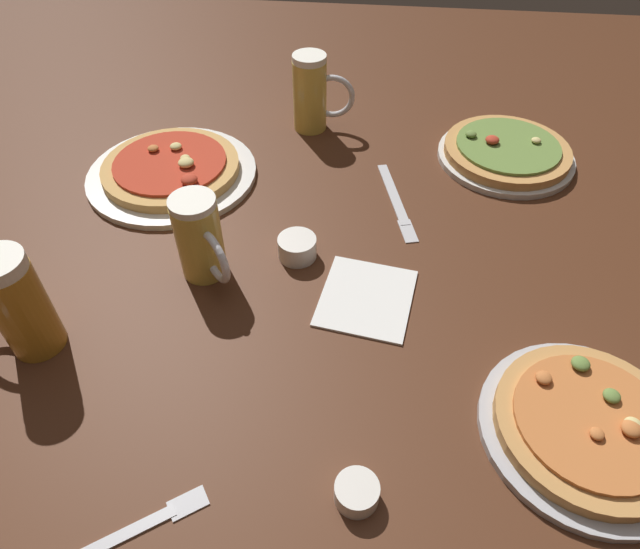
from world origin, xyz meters
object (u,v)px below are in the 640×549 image
at_px(beer_mug_amber, 312,93).
at_px(ramekin_butter, 357,492).
at_px(pizza_plate_side, 172,170).
at_px(napkin_folded, 366,297).
at_px(knife_right, 396,201).
at_px(pizza_plate_near, 589,426).
at_px(pizza_plate_far, 506,152).
at_px(beer_mug_pale, 16,304).
at_px(beer_mug_dark, 201,239).
at_px(fork_spare, 125,534).
at_px(ramekin_sauce, 297,247).

bearing_deg(beer_mug_amber, ramekin_butter, -79.67).
distance_m(pizza_plate_side, napkin_folded, 0.48).
bearing_deg(knife_right, napkin_folded, -99.84).
relative_size(pizza_plate_near, pizza_plate_far, 0.99).
relative_size(beer_mug_pale, knife_right, 0.73).
relative_size(beer_mug_pale, ramekin_butter, 3.19).
height_order(pizza_plate_near, beer_mug_pale, beer_mug_pale).
bearing_deg(beer_mug_dark, fork_spare, -88.20).
height_order(beer_mug_pale, napkin_folded, beer_mug_pale).
height_order(pizza_plate_side, napkin_folded, pizza_plate_side).
xyz_separation_m(pizza_plate_near, pizza_plate_far, (-0.03, 0.61, 0.00)).
bearing_deg(ramekin_butter, fork_spare, -164.49).
relative_size(pizza_plate_near, pizza_plate_side, 0.82).
bearing_deg(beer_mug_pale, knife_right, 36.91).
distance_m(pizza_plate_near, ramekin_butter, 0.30).
relative_size(pizza_plate_far, ramekin_sauce, 4.23).
distance_m(pizza_plate_side, beer_mug_dark, 0.29).
xyz_separation_m(beer_mug_amber, fork_spare, (-0.10, -0.87, -0.08)).
bearing_deg(ramekin_butter, pizza_plate_near, 21.93).
height_order(pizza_plate_side, beer_mug_amber, beer_mug_amber).
distance_m(beer_mug_pale, napkin_folded, 0.49).
height_order(pizza_plate_far, pizza_plate_side, pizza_plate_side).
height_order(pizza_plate_near, knife_right, pizza_plate_near).
distance_m(beer_mug_dark, fork_spare, 0.42).
relative_size(ramekin_butter, napkin_folded, 0.34).
height_order(beer_mug_amber, fork_spare, beer_mug_amber).
distance_m(pizza_plate_near, napkin_folded, 0.35).
xyz_separation_m(ramekin_butter, napkin_folded, (-0.00, 0.31, -0.01)).
distance_m(napkin_folded, knife_right, 0.25).
bearing_deg(fork_spare, knife_right, 65.22).
height_order(ramekin_sauce, knife_right, ramekin_sauce).
xyz_separation_m(beer_mug_dark, knife_right, (0.30, 0.22, -0.07)).
xyz_separation_m(beer_mug_amber, knife_right, (0.18, -0.24, -0.08)).
bearing_deg(pizza_plate_far, pizza_plate_near, -87.55).
bearing_deg(knife_right, beer_mug_pale, -143.09).
height_order(pizza_plate_far, beer_mug_dark, beer_mug_dark).
distance_m(napkin_folded, fork_spare, 0.45).
relative_size(knife_right, fork_spare, 1.29).
xyz_separation_m(beer_mug_amber, ramekin_butter, (0.15, -0.80, -0.07)).
bearing_deg(pizza_plate_near, ramekin_sauce, 145.08).
xyz_separation_m(napkin_folded, knife_right, (0.04, 0.25, -0.00)).
bearing_deg(pizza_plate_far, napkin_folded, -122.22).
distance_m(pizza_plate_far, napkin_folded, 0.49).
distance_m(pizza_plate_near, beer_mug_pale, 0.76).
distance_m(pizza_plate_far, pizza_plate_side, 0.66).
relative_size(beer_mug_pale, ramekin_sauce, 2.60).
relative_size(pizza_plate_near, napkin_folded, 1.74).
bearing_deg(pizza_plate_side, fork_spare, -77.63).
distance_m(beer_mug_dark, beer_mug_amber, 0.47).
relative_size(pizza_plate_side, knife_right, 1.42).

